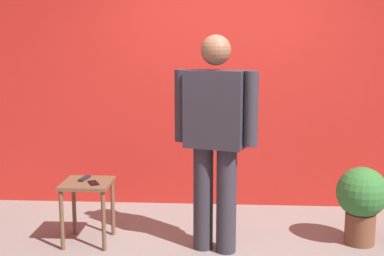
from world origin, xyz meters
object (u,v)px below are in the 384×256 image
at_px(tv_remote, 85,178).
at_px(standing_person, 216,133).
at_px(side_table, 88,194).
at_px(cell_phone, 94,183).
at_px(potted_plant, 362,199).

bearing_deg(tv_remote, standing_person, 1.95).
bearing_deg(side_table, cell_phone, -36.67).
height_order(standing_person, side_table, standing_person).
bearing_deg(tv_remote, cell_phone, -37.54).
relative_size(standing_person, cell_phone, 12.58).
distance_m(side_table, cell_phone, 0.14).
distance_m(standing_person, cell_phone, 1.14).
distance_m(cell_phone, potted_plant, 2.33).
distance_m(tv_remote, potted_plant, 2.43).
bearing_deg(potted_plant, tv_remote, -179.02).
bearing_deg(cell_phone, side_table, 115.66).
height_order(tv_remote, potted_plant, potted_plant).
bearing_deg(tv_remote, potted_plant, 11.32).
xyz_separation_m(cell_phone, tv_remote, (-0.11, 0.12, 0.01)).
bearing_deg(potted_plant, standing_person, -170.55).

